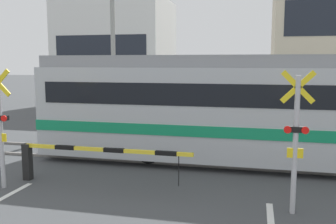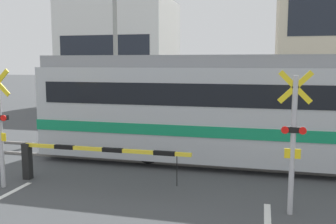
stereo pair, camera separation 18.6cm
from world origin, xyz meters
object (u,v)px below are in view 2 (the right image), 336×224
Objects in this scene: pedestrian at (187,112)px; crossing_signal_right at (293,137)px; crossing_signal_left at (0,123)px; crossing_barrier_near at (73,155)px; crossing_barrier_far at (237,123)px.

crossing_signal_right is at bearing -65.34° from pedestrian.
crossing_signal_right is 1.87× the size of pedestrian.
crossing_barrier_near is at bearing 25.38° from crossing_signal_left.
crossing_signal_left is at bearing -127.60° from crossing_barrier_far.
crossing_signal_left is 9.04m from pedestrian.
pedestrian is (3.03, 8.48, -0.73)m from crossing_signal_left.
pedestrian is at bearing 79.23° from crossing_barrier_near.
crossing_barrier_far is (3.81, 6.23, 0.00)m from crossing_barrier_near.
crossing_signal_right is 9.36m from pedestrian.
crossing_barrier_far is 1.54× the size of crossing_signal_right.
crossing_barrier_near is 1.00× the size of crossing_barrier_far.
crossing_signal_right is at bearing -7.83° from crossing_barrier_near.
crossing_signal_right is (6.92, 0.00, 0.00)m from crossing_signal_left.
crossing_signal_left is at bearing -154.62° from crossing_barrier_near.
crossing_signal_left reaches higher than crossing_barrier_near.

